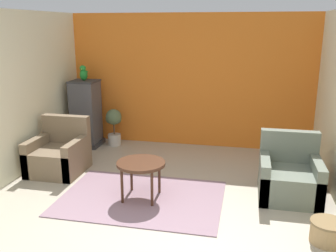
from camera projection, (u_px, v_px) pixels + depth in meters
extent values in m
cube|color=orange|center=(190.00, 81.00, 6.91)|extent=(4.59, 0.06, 2.43)
cube|color=beige|center=(20.00, 94.00, 5.58)|extent=(0.06, 3.72, 2.43)
cube|color=gray|center=(142.00, 198.00, 4.94)|extent=(2.12, 1.49, 0.01)
cylinder|color=#472819|center=(141.00, 163.00, 4.82)|extent=(0.63, 0.63, 0.04)
cylinder|color=#472819|center=(122.00, 187.00, 4.74)|extent=(0.04, 0.04, 0.47)
cylinder|color=#472819|center=(152.00, 189.00, 4.66)|extent=(0.04, 0.04, 0.47)
cylinder|color=#472819|center=(131.00, 175.00, 5.11)|extent=(0.04, 0.04, 0.47)
cylinder|color=#472819|center=(159.00, 177.00, 5.03)|extent=(0.04, 0.04, 0.47)
cube|color=#7A664C|center=(58.00, 160.00, 5.78)|extent=(0.77, 0.80, 0.39)
cube|color=#7A664C|center=(66.00, 129.00, 5.98)|extent=(0.77, 0.14, 0.44)
cube|color=#7A664C|center=(39.00, 154.00, 5.83)|extent=(0.12, 0.80, 0.54)
cube|color=#7A664C|center=(77.00, 157.00, 5.69)|extent=(0.12, 0.80, 0.54)
cube|color=slate|center=(289.00, 184.00, 4.92)|extent=(0.77, 0.80, 0.39)
cube|color=slate|center=(289.00, 146.00, 5.13)|extent=(0.77, 0.14, 0.44)
cube|color=slate|center=(264.00, 176.00, 4.97)|extent=(0.12, 0.80, 0.54)
cube|color=slate|center=(316.00, 180.00, 4.84)|extent=(0.12, 0.80, 0.54)
cube|color=#353539|center=(88.00, 143.00, 7.13)|extent=(0.52, 0.52, 0.08)
cube|color=#4C4C51|center=(86.00, 112.00, 6.97)|extent=(0.46, 0.46, 1.12)
cube|color=#353539|center=(84.00, 81.00, 6.82)|extent=(0.48, 0.48, 0.03)
ellipsoid|color=#1E842D|center=(84.00, 75.00, 6.79)|extent=(0.13, 0.17, 0.21)
sphere|color=#1E842D|center=(83.00, 68.00, 6.74)|extent=(0.11, 0.11, 0.11)
cone|color=gold|center=(82.00, 69.00, 6.70)|extent=(0.05, 0.05, 0.05)
cone|color=#1E842D|center=(85.00, 75.00, 6.87)|extent=(0.07, 0.14, 0.18)
cylinder|color=beige|center=(115.00, 140.00, 7.12)|extent=(0.24, 0.24, 0.21)
cylinder|color=brown|center=(114.00, 128.00, 7.06)|extent=(0.03, 0.03, 0.24)
sphere|color=#566B47|center=(114.00, 117.00, 7.00)|extent=(0.29, 0.29, 0.29)
sphere|color=#566B47|center=(110.00, 119.00, 7.06)|extent=(0.18, 0.18, 0.18)
sphere|color=#566B47|center=(117.00, 119.00, 6.97)|extent=(0.16, 0.16, 0.16)
cylinder|color=tan|center=(327.00, 232.00, 3.91)|extent=(0.35, 0.35, 0.24)
cylinder|color=olive|center=(329.00, 223.00, 3.88)|extent=(0.37, 0.37, 0.02)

